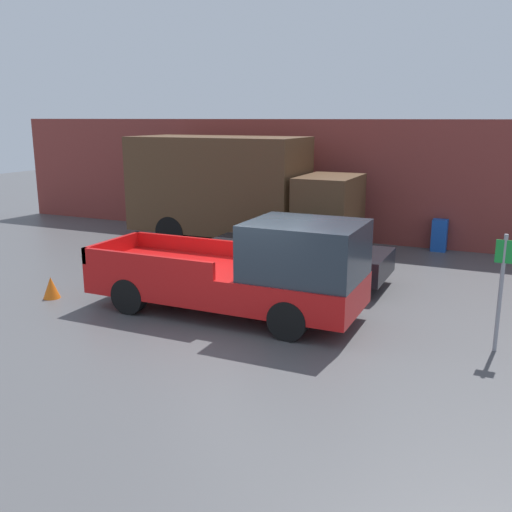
{
  "coord_description": "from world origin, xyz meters",
  "views": [
    {
      "loc": [
        4.55,
        -9.68,
        4.02
      ],
      "look_at": [
        -0.52,
        1.49,
        1.04
      ],
      "focal_mm": 40.0,
      "sensor_mm": 36.0,
      "label": 1
    }
  ],
  "objects_px": {
    "parking_sign": "(501,286)",
    "traffic_cone": "(51,288)",
    "newspaper_box": "(439,235)",
    "pickup_truck": "(249,271)",
    "delivery_truck": "(235,188)",
    "car": "(296,252)"
  },
  "relations": [
    {
      "from": "parking_sign",
      "to": "traffic_cone",
      "type": "distance_m",
      "value": 9.46
    },
    {
      "from": "newspaper_box",
      "to": "traffic_cone",
      "type": "distance_m",
      "value": 11.38
    },
    {
      "from": "pickup_truck",
      "to": "parking_sign",
      "type": "relative_size",
      "value": 2.74
    },
    {
      "from": "pickup_truck",
      "to": "newspaper_box",
      "type": "height_order",
      "value": "pickup_truck"
    },
    {
      "from": "pickup_truck",
      "to": "traffic_cone",
      "type": "distance_m",
      "value": 4.76
    },
    {
      "from": "delivery_truck",
      "to": "parking_sign",
      "type": "distance_m",
      "value": 9.92
    },
    {
      "from": "car",
      "to": "parking_sign",
      "type": "height_order",
      "value": "parking_sign"
    },
    {
      "from": "pickup_truck",
      "to": "parking_sign",
      "type": "distance_m",
      "value": 4.73
    },
    {
      "from": "newspaper_box",
      "to": "delivery_truck",
      "type": "bearing_deg",
      "value": -162.96
    },
    {
      "from": "car",
      "to": "parking_sign",
      "type": "bearing_deg",
      "value": -29.86
    },
    {
      "from": "newspaper_box",
      "to": "traffic_cone",
      "type": "xyz_separation_m",
      "value": [
        -7.45,
        -8.59,
        -0.24
      ]
    },
    {
      "from": "car",
      "to": "traffic_cone",
      "type": "distance_m",
      "value": 5.88
    },
    {
      "from": "car",
      "to": "delivery_truck",
      "type": "distance_m",
      "value": 4.57
    },
    {
      "from": "traffic_cone",
      "to": "car",
      "type": "bearing_deg",
      "value": 38.84
    },
    {
      "from": "car",
      "to": "traffic_cone",
      "type": "xyz_separation_m",
      "value": [
        -4.56,
        -3.68,
        -0.5
      ]
    },
    {
      "from": "delivery_truck",
      "to": "car",
      "type": "bearing_deg",
      "value": -43.45
    },
    {
      "from": "car",
      "to": "delivery_truck",
      "type": "xyz_separation_m",
      "value": [
        -3.22,
        3.05,
        1.1
      ]
    },
    {
      "from": "parking_sign",
      "to": "traffic_cone",
      "type": "xyz_separation_m",
      "value": [
        -9.37,
        -0.92,
        -0.95
      ]
    },
    {
      "from": "car",
      "to": "delivery_truck",
      "type": "relative_size",
      "value": 0.65
    },
    {
      "from": "car",
      "to": "newspaper_box",
      "type": "xyz_separation_m",
      "value": [
        2.89,
        4.92,
        -0.26
      ]
    },
    {
      "from": "pickup_truck",
      "to": "car",
      "type": "bearing_deg",
      "value": 91.54
    },
    {
      "from": "pickup_truck",
      "to": "traffic_cone",
      "type": "xyz_separation_m",
      "value": [
        -4.64,
        -0.76,
        -0.72
      ]
    }
  ]
}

